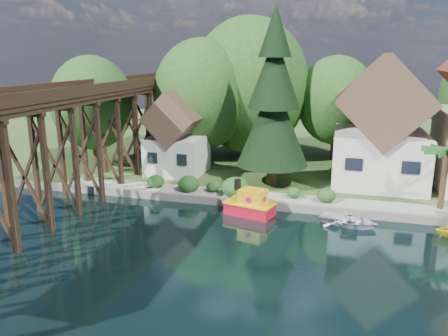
{
  "coord_description": "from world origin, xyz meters",
  "views": [
    {
      "loc": [
        3.79,
        -23.02,
        11.33
      ],
      "look_at": [
        -4.13,
        6.0,
        3.55
      ],
      "focal_mm": 35.0,
      "sensor_mm": 36.0,
      "label": 1
    }
  ],
  "objects_px": {
    "house_left": "(381,130)",
    "shed": "(177,138)",
    "trestle_bridge": "(69,137)",
    "boat_white_a": "(349,219)",
    "tugboat": "(250,205)",
    "conifer": "(274,102)",
    "palm_tree": "(447,153)"
  },
  "relations": [
    {
      "from": "tugboat",
      "to": "conifer",
      "type": "bearing_deg",
      "value": 85.35
    },
    {
      "from": "palm_tree",
      "to": "trestle_bridge",
      "type": "bearing_deg",
      "value": -169.87
    },
    {
      "from": "palm_tree",
      "to": "boat_white_a",
      "type": "relative_size",
      "value": 1.21
    },
    {
      "from": "conifer",
      "to": "tugboat",
      "type": "distance_m",
      "value": 9.3
    },
    {
      "from": "house_left",
      "to": "shed",
      "type": "height_order",
      "value": "house_left"
    },
    {
      "from": "house_left",
      "to": "boat_white_a",
      "type": "height_order",
      "value": "house_left"
    },
    {
      "from": "house_left",
      "to": "shed",
      "type": "bearing_deg",
      "value": -175.23
    },
    {
      "from": "boat_white_a",
      "to": "tugboat",
      "type": "bearing_deg",
      "value": 103.69
    },
    {
      "from": "conifer",
      "to": "boat_white_a",
      "type": "xyz_separation_m",
      "value": [
        6.43,
        -6.46,
        -7.2
      ]
    },
    {
      "from": "house_left",
      "to": "boat_white_a",
      "type": "distance_m",
      "value": 10.95
    },
    {
      "from": "house_left",
      "to": "conifer",
      "type": "height_order",
      "value": "conifer"
    },
    {
      "from": "palm_tree",
      "to": "boat_white_a",
      "type": "bearing_deg",
      "value": -150.61
    },
    {
      "from": "trestle_bridge",
      "to": "boat_white_a",
      "type": "height_order",
      "value": "trestle_bridge"
    },
    {
      "from": "conifer",
      "to": "palm_tree",
      "type": "xyz_separation_m",
      "value": [
        12.83,
        -2.85,
        -2.94
      ]
    },
    {
      "from": "trestle_bridge",
      "to": "shed",
      "type": "distance_m",
      "value": 10.69
    },
    {
      "from": "trestle_bridge",
      "to": "house_left",
      "type": "relative_size",
      "value": 4.01
    },
    {
      "from": "trestle_bridge",
      "to": "conifer",
      "type": "xyz_separation_m",
      "value": [
        14.23,
        7.68,
        2.26
      ]
    },
    {
      "from": "boat_white_a",
      "to": "house_left",
      "type": "bearing_deg",
      "value": 1.42
    },
    {
      "from": "house_left",
      "to": "conifer",
      "type": "xyz_separation_m",
      "value": [
        -8.77,
        -3.14,
        2.47
      ]
    },
    {
      "from": "house_left",
      "to": "shed",
      "type": "relative_size",
      "value": 1.4
    },
    {
      "from": "house_left",
      "to": "trestle_bridge",
      "type": "bearing_deg",
      "value": -154.79
    },
    {
      "from": "trestle_bridge",
      "to": "shed",
      "type": "bearing_deg",
      "value": 61.81
    },
    {
      "from": "conifer",
      "to": "palm_tree",
      "type": "distance_m",
      "value": 13.47
    },
    {
      "from": "tugboat",
      "to": "boat_white_a",
      "type": "relative_size",
      "value": 1.0
    },
    {
      "from": "conifer",
      "to": "boat_white_a",
      "type": "height_order",
      "value": "conifer"
    },
    {
      "from": "house_left",
      "to": "palm_tree",
      "type": "relative_size",
      "value": 2.31
    },
    {
      "from": "trestle_bridge",
      "to": "palm_tree",
      "type": "relative_size",
      "value": 9.26
    },
    {
      "from": "trestle_bridge",
      "to": "house_left",
      "type": "bearing_deg",
      "value": 25.21
    },
    {
      "from": "shed",
      "to": "palm_tree",
      "type": "xyz_separation_m",
      "value": [
        22.06,
        -4.49,
        0.84
      ]
    },
    {
      "from": "house_left",
      "to": "tugboat",
      "type": "bearing_deg",
      "value": -134.55
    },
    {
      "from": "house_left",
      "to": "conifer",
      "type": "relative_size",
      "value": 0.75
    },
    {
      "from": "tugboat",
      "to": "house_left",
      "type": "bearing_deg",
      "value": 45.45
    }
  ]
}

